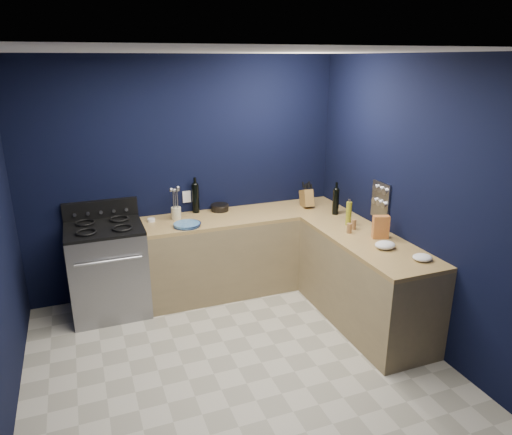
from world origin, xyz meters
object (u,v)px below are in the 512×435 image
gas_range (108,271)px  crouton_bag (381,227)px  plate_stack (187,225)px  knife_block (307,198)px  utensil_crock (176,213)px

gas_range → crouton_bag: (2.49, -1.15, 0.55)m
plate_stack → knife_block: bearing=6.8°
utensil_crock → knife_block: size_ratio=0.66×
plate_stack → crouton_bag: size_ratio=1.21×
plate_stack → utensil_crock: bearing=100.4°
gas_range → crouton_bag: size_ratio=4.09×
plate_stack → knife_block: 1.48m
gas_range → knife_block: bearing=0.5°
gas_range → plate_stack: plate_stack is taller
gas_range → utensil_crock: 0.92m
utensil_crock → crouton_bag: (1.72, -1.27, 0.05)m
gas_range → knife_block: 2.34m
gas_range → utensil_crock: (0.76, 0.12, 0.51)m
plate_stack → utensil_crock: (-0.05, 0.27, 0.05)m
gas_range → utensil_crock: bearing=8.8°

